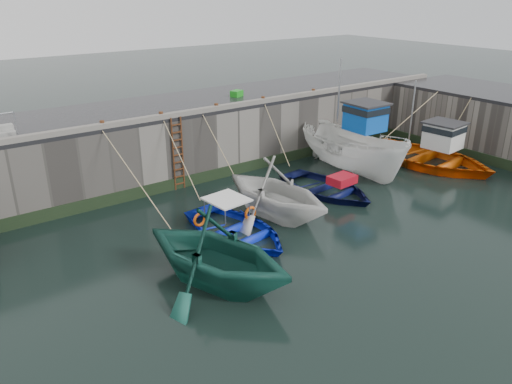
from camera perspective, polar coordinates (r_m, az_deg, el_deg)
ground at (r=16.36m, az=14.80°, el=-8.60°), size 120.00×120.00×0.00m
quay_back at (r=24.76m, az=-7.60°, el=6.45°), size 30.00×5.00×3.00m
road_back at (r=24.38m, az=-7.79°, el=10.02°), size 30.00×5.00×0.16m
kerb_back at (r=22.35m, az=-4.86°, el=9.49°), size 30.00×0.30×0.20m
algae_back at (r=23.05m, az=-4.37°, el=2.10°), size 30.00×0.08×0.50m
algae_right at (r=26.94m, az=27.20°, el=2.65°), size 0.08×15.00×0.50m
ladder at (r=21.65m, az=-8.90°, el=4.30°), size 0.51×0.08×3.20m
boat_near_white at (r=15.25m, az=-4.54°, el=-10.30°), size 5.92×6.35×2.71m
boat_near_white_rope at (r=19.15m, az=-12.47°, el=-3.58°), size 0.04×5.59×3.10m
boat_near_blue at (r=17.87m, az=-2.28°, el=-5.00°), size 3.79×4.99×0.97m
boat_near_blue_rope at (r=20.91m, az=-8.25°, el=-1.00°), size 0.04×3.79×3.10m
boat_near_blacktrim at (r=19.44m, az=2.19°, el=-2.64°), size 5.00×5.57×2.62m
boat_near_blacktrim_rope at (r=22.14m, az=-3.59°, el=0.55°), size 0.04×3.41×3.10m
boat_near_navy at (r=21.72m, az=8.05°, el=-0.07°), size 3.67×4.88×0.96m
boat_near_navy_rope at (r=24.06m, az=2.51°, el=2.40°), size 0.04×3.12×3.10m
boat_far_white at (r=24.12m, az=11.11°, el=4.71°), size 2.66×6.59×5.52m
boat_far_orange at (r=26.21m, az=19.22°, el=3.84°), size 5.39×7.06×4.37m
fish_crate at (r=25.31m, az=-2.22°, el=11.19°), size 0.70×0.61×0.30m
bollard_a at (r=20.36m, az=-17.17°, el=7.42°), size 0.18×0.18×0.28m
bollard_b at (r=21.27m, az=-10.81°, el=8.63°), size 0.18×0.18×0.28m
bollard_c at (r=22.53m, az=-4.56°, el=9.71°), size 0.18×0.18×0.28m
bollard_d at (r=23.96m, az=0.81°, el=10.54°), size 0.18×0.18×0.28m
bollard_e at (r=25.98m, az=6.57°, el=11.33°), size 0.18×0.18×0.28m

